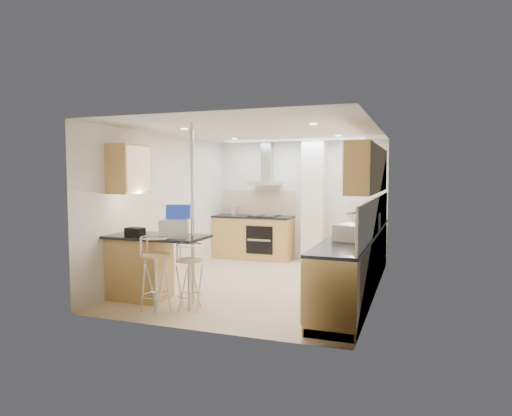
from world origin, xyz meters
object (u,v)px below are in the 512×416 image
(laptop, at_px, (174,229))
(bread_bin, at_px, (350,232))
(bar_stool_near, at_px, (155,274))
(bar_stool_end, at_px, (189,277))
(microwave, at_px, (363,222))

(laptop, distance_m, bread_bin, 2.38)
(bar_stool_near, distance_m, bar_stool_end, 0.44)
(bread_bin, bearing_deg, microwave, 104.50)
(laptop, relative_size, bar_stool_near, 0.36)
(bar_stool_end, distance_m, bread_bin, 2.22)
(bar_stool_near, xyz_separation_m, bread_bin, (2.35, 1.06, 0.53))
(bar_stool_near, bearing_deg, bread_bin, 14.36)
(bar_stool_end, height_order, bread_bin, bread_bin)
(bar_stool_near, xyz_separation_m, bar_stool_end, (0.38, 0.21, -0.05))
(laptop, height_order, bread_bin, laptop)
(bar_stool_end, bearing_deg, bread_bin, -16.59)
(laptop, xyz_separation_m, bar_stool_end, (0.30, -0.13, -0.62))
(bar_stool_near, relative_size, bread_bin, 2.45)
(microwave, height_order, bar_stool_end, microwave)
(microwave, bearing_deg, bar_stool_near, 153.10)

